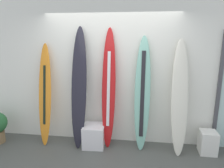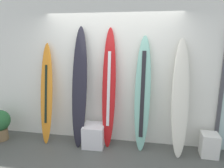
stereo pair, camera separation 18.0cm
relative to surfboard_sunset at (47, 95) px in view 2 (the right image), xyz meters
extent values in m
cube|color=white|center=(1.26, 0.34, 0.44)|extent=(7.20, 0.20, 2.80)
ellipsoid|color=orange|center=(0.00, 0.00, 0.02)|extent=(0.25, 0.40, 1.96)
cube|color=black|center=(0.00, -0.02, 0.02)|extent=(0.05, 0.21, 1.12)
cone|color=black|center=(0.00, -0.10, -0.79)|extent=(0.07, 0.09, 0.11)
ellipsoid|color=#22202B|center=(0.69, -0.02, 0.17)|extent=(0.32, 0.45, 2.27)
cone|color=black|center=(0.69, -0.12, -0.76)|extent=(0.07, 0.09, 0.11)
ellipsoid|color=red|center=(1.23, 0.05, 0.16)|extent=(0.27, 0.35, 2.24)
cube|color=silver|center=(1.23, 0.03, 0.16)|extent=(0.06, 0.19, 1.38)
ellipsoid|color=#80C1AD|center=(1.86, 0.04, 0.09)|extent=(0.30, 0.38, 2.10)
cube|color=black|center=(1.86, 0.01, 0.09)|extent=(0.08, 0.24, 1.55)
cone|color=black|center=(1.86, -0.05, -0.77)|extent=(0.07, 0.08, 0.11)
ellipsoid|color=silver|center=(2.51, -0.02, 0.07)|extent=(0.30, 0.49, 2.05)
cone|color=black|center=(2.51, -0.15, -0.78)|extent=(0.07, 0.09, 0.11)
cube|color=white|center=(3.05, -0.04, -0.75)|extent=(0.30, 0.30, 0.42)
cube|color=silver|center=(0.96, -0.05, -0.75)|extent=(0.42, 0.42, 0.42)
cube|color=#47474C|center=(3.23, 0.22, 0.11)|extent=(0.06, 0.06, 2.13)
cylinder|color=olive|center=(-0.99, -0.16, -0.84)|extent=(0.27, 0.27, 0.24)
camera|label=1|loc=(1.76, -3.60, 1.11)|focal=32.92mm
camera|label=2|loc=(1.94, -3.58, 1.11)|focal=32.92mm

